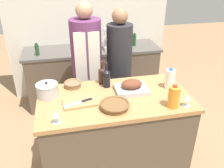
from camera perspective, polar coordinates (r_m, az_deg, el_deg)
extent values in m
plane|color=#9E7A56|center=(2.83, 0.52, -19.42)|extent=(12.00, 12.00, 0.00)
cube|color=brown|center=(2.52, 0.56, -12.58)|extent=(1.39, 0.74, 0.88)
cube|color=#B27F4C|center=(2.25, 0.61, -3.58)|extent=(1.43, 0.76, 0.04)
cube|color=brown|center=(3.82, -4.51, 1.97)|extent=(1.98, 0.58, 0.84)
cube|color=#56514C|center=(3.65, -4.77, 8.23)|extent=(2.04, 0.60, 0.04)
cube|color=silver|center=(3.87, -5.76, 15.67)|extent=(2.54, 0.10, 2.55)
cube|color=#BCBCC1|center=(2.33, 4.69, -1.31)|extent=(0.32, 0.25, 0.04)
ellipsoid|color=brown|center=(2.30, 4.75, -0.04)|extent=(0.21, 0.15, 0.09)
cylinder|color=brown|center=(2.07, 0.66, -5.31)|extent=(0.24, 0.24, 0.04)
torus|color=brown|center=(2.06, 0.67, -4.79)|extent=(0.26, 0.26, 0.02)
cube|color=#AD7F51|center=(2.17, -7.83, -4.34)|extent=(0.31, 0.22, 0.02)
cylinder|color=#B7B7BC|center=(2.30, -15.27, -1.60)|extent=(0.20, 0.20, 0.12)
cylinder|color=#B7B7BC|center=(2.27, -15.47, -0.15)|extent=(0.20, 0.20, 0.01)
sphere|color=black|center=(2.26, -15.53, 0.25)|extent=(0.02, 0.02, 0.02)
cylinder|color=#846647|center=(2.44, -9.39, -0.19)|extent=(0.16, 0.16, 0.05)
torus|color=#846647|center=(2.43, -9.43, 0.31)|extent=(0.17, 0.17, 0.02)
cylinder|color=orange|center=(2.12, 14.63, -3.04)|extent=(0.10, 0.10, 0.20)
cylinder|color=red|center=(2.07, 14.98, -0.48)|extent=(0.04, 0.04, 0.02)
cylinder|color=white|center=(2.42, 13.76, 1.15)|extent=(0.10, 0.10, 0.20)
cylinder|color=#3360B2|center=(2.38, 14.04, 3.46)|extent=(0.04, 0.04, 0.02)
cylinder|color=black|center=(2.39, -1.33, 1.11)|extent=(0.08, 0.08, 0.16)
cone|color=black|center=(2.34, -1.36, 3.22)|extent=(0.08, 0.08, 0.03)
cylinder|color=black|center=(2.32, -1.37, 4.34)|extent=(0.03, 0.03, 0.07)
cylinder|color=#381E19|center=(2.46, -2.39, 1.82)|extent=(0.08, 0.08, 0.15)
cone|color=#381E19|center=(2.42, -2.43, 3.72)|extent=(0.08, 0.08, 0.03)
cylinder|color=#381E19|center=(2.41, -2.45, 4.73)|extent=(0.03, 0.03, 0.06)
cylinder|color=silver|center=(1.96, -13.19, -8.98)|extent=(0.07, 0.07, 0.00)
cylinder|color=silver|center=(1.94, -13.28, -8.31)|extent=(0.01, 0.01, 0.05)
cone|color=silver|center=(1.91, -13.46, -6.95)|extent=(0.06, 0.06, 0.06)
cylinder|color=silver|center=(2.21, 17.31, -4.99)|extent=(0.07, 0.07, 0.00)
cylinder|color=silver|center=(2.19, 17.42, -4.32)|extent=(0.01, 0.01, 0.06)
cone|color=silver|center=(2.17, 17.64, -3.01)|extent=(0.06, 0.06, 0.06)
cube|color=#B7B7BC|center=(2.12, -9.41, -4.84)|extent=(0.17, 0.09, 0.01)
cube|color=black|center=(2.17, -6.10, -3.86)|extent=(0.11, 0.06, 0.01)
cube|color=silver|center=(3.58, -0.48, 8.76)|extent=(0.18, 0.14, 0.06)
cylinder|color=#B7B7BC|center=(3.55, -0.85, 9.96)|extent=(0.13, 0.13, 0.10)
cube|color=silver|center=(3.55, 0.52, 10.59)|extent=(0.05, 0.08, 0.17)
cube|color=silver|center=(3.50, -0.50, 12.58)|extent=(0.17, 0.08, 0.09)
cylinder|color=#234C28|center=(3.49, -17.58, 7.85)|extent=(0.05, 0.05, 0.16)
cylinder|color=black|center=(3.46, -17.79, 9.22)|extent=(0.02, 0.02, 0.02)
cylinder|color=#332D28|center=(3.72, -3.14, 10.48)|extent=(0.07, 0.07, 0.18)
cylinder|color=black|center=(3.69, -3.18, 11.95)|extent=(0.03, 0.03, 0.02)
cylinder|color=#234C28|center=(3.74, 5.38, 10.50)|extent=(0.05, 0.05, 0.18)
cylinder|color=black|center=(3.71, 5.45, 11.97)|extent=(0.02, 0.02, 0.02)
cube|color=beige|center=(3.18, -5.58, -4.08)|extent=(0.30, 0.21, 0.81)
cylinder|color=#663360|center=(2.86, -6.26, 8.66)|extent=(0.37, 0.37, 0.68)
sphere|color=tan|center=(2.75, -6.74, 17.26)|extent=(0.20, 0.20, 0.20)
cube|color=silver|center=(2.77, -5.80, 3.74)|extent=(0.29, 0.03, 0.86)
cube|color=beige|center=(3.21, 1.61, -3.97)|extent=(0.26, 0.19, 0.77)
cylinder|color=#28282D|center=(2.91, 1.80, 7.99)|extent=(0.31, 0.31, 0.64)
sphere|color=#996B4C|center=(2.79, 1.93, 16.03)|extent=(0.19, 0.19, 0.19)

